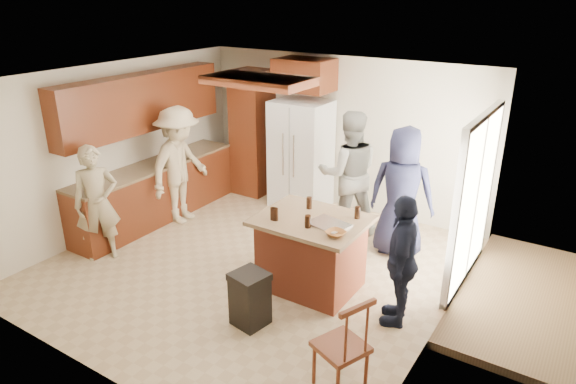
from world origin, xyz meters
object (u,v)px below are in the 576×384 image
Objects in this scene: spindle_chair at (342,348)px; kitchen_island at (311,252)px; person_behind_left at (349,173)px; person_side_right at (402,261)px; refrigerator at (301,155)px; person_counter at (179,166)px; person_behind_right at (402,192)px; person_front_left at (97,203)px; trash_bin at (250,299)px.

kitchen_island is at bearing 129.41° from spindle_chair.
person_behind_left is 2.30m from person_side_right.
person_side_right is 1.20m from kitchen_island.
person_side_right is at bearing -4.17° from kitchen_island.
spindle_chair is (1.12, -1.37, -0.02)m from kitchen_island.
refrigerator reaches higher than kitchen_island.
person_side_right is 3.95m from person_counter.
spindle_chair is at bearing -17.28° from person_side_right.
spindle_chair is (2.58, -3.52, -0.45)m from refrigerator.
person_behind_right reaches higher than person_side_right.
person_side_right is at bearing -104.79° from person_counter.
person_behind_right is 1.83× the size of spindle_chair.
person_behind_right is 1.60m from kitchen_island.
person_behind_left is 1.04× the size of refrigerator.
person_counter is at bearing 167.41° from kitchen_island.
kitchen_island is (-0.58, -1.43, -0.43)m from person_behind_right.
person_front_left is 0.88× the size of person_behind_right.
person_behind_right is 1.01× the size of refrigerator.
person_side_right is at bearing -44.65° from person_front_left.
trash_bin is at bearing -127.32° from person_counter.
person_behind_left reaches higher than refrigerator.
person_behind_left is at bearing -10.37° from person_front_left.
person_side_right is (0.59, -1.51, -0.15)m from person_behind_right.
person_side_right reaches higher than trash_bin.
person_side_right is 0.84× the size of refrigerator.
person_behind_right is (3.38, 2.31, 0.11)m from person_front_left.
person_behind_right is 2.89× the size of trash_bin.
person_counter is at bearing 4.50° from person_behind_right.
refrigerator is at bearing -29.20° from person_behind_right.
person_behind_left reaches higher than person_front_left.
trash_bin is (1.28, -3.18, -0.58)m from refrigerator.
person_behind_right is at bearing -21.64° from person_front_left.
trash_bin is (-1.35, -0.93, -0.44)m from person_side_right.
trash_bin is (-0.75, -2.45, -0.59)m from person_behind_right.
person_front_left is at bearing -162.50° from kitchen_island.
refrigerator reaches higher than trash_bin.
person_front_left is at bearing 173.03° from spindle_chair.
person_front_left is 0.89× the size of refrigerator.
spindle_chair is at bearing -63.00° from person_front_left.
spindle_chair is at bearing -50.59° from kitchen_island.
person_behind_left is at bearing 115.69° from spindle_chair.
person_behind_right is (0.90, -0.22, -0.03)m from person_behind_left.
refrigerator is 1.81× the size of spindle_chair.
person_front_left is 4.10m from person_behind_right.
person_behind_left is 1.47× the size of kitchen_island.
kitchen_island is 2.03× the size of trash_bin.
person_behind_right reaches higher than trash_bin.
kitchen_island is 1.77m from spindle_chair.
person_side_right is 1.52× the size of spindle_chair.
person_behind_right is at bearing -80.67° from person_counter.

